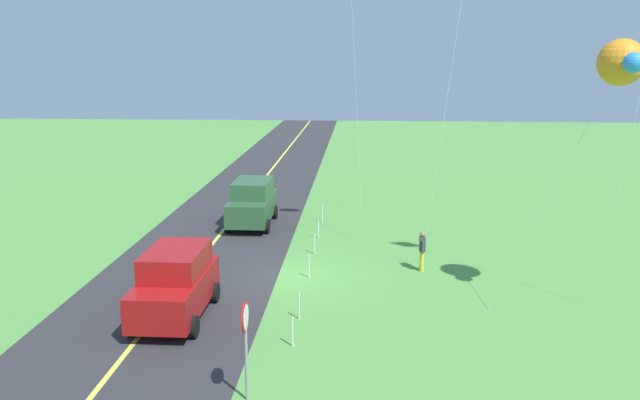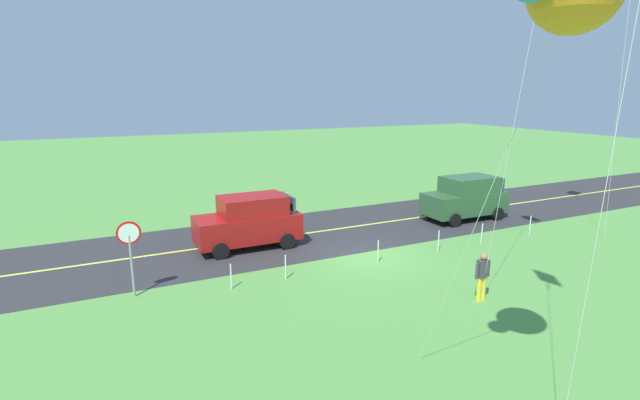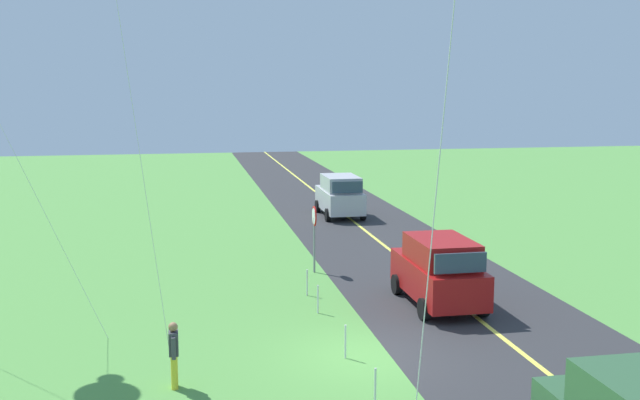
% 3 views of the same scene
% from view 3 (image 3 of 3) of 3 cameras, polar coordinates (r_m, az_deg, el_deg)
% --- Properties ---
extents(ground_plane, '(120.00, 120.00, 0.10)m').
position_cam_3_polar(ground_plane, '(19.80, 3.98, -12.12)').
color(ground_plane, '#549342').
extents(asphalt_road, '(120.00, 7.00, 0.00)m').
position_cam_3_polar(asphalt_road, '(21.11, 14.74, -10.90)').
color(asphalt_road, '#2D2D30').
rests_on(asphalt_road, ground).
extents(road_centre_stripe, '(120.00, 0.16, 0.00)m').
position_cam_3_polar(road_centre_stripe, '(21.11, 14.74, -10.89)').
color(road_centre_stripe, '#E5E04C').
rests_on(road_centre_stripe, asphalt_road).
extents(car_suv_foreground, '(4.40, 2.12, 2.24)m').
position_cam_3_polar(car_suv_foreground, '(23.99, 9.23, -5.44)').
color(car_suv_foreground, maroon).
rests_on(car_suv_foreground, ground).
extents(car_parked_east_far, '(4.40, 2.12, 2.24)m').
position_cam_3_polar(car_parked_east_far, '(39.74, 1.56, 0.37)').
color(car_parked_east_far, '#B7B7BC').
rests_on(car_parked_east_far, ground).
extents(stop_sign, '(0.76, 0.08, 2.56)m').
position_cam_3_polar(stop_sign, '(27.69, -0.45, -2.02)').
color(stop_sign, gray).
rests_on(stop_sign, ground).
extents(person_adult_near, '(0.58, 0.22, 1.60)m').
position_cam_3_polar(person_adult_near, '(17.85, -11.28, -11.55)').
color(person_adult_near, yellow).
rests_on(person_adult_near, ground).
extents(fence_post_2, '(0.05, 0.05, 0.90)m').
position_cam_3_polar(fence_post_2, '(16.75, 4.31, -14.32)').
color(fence_post_2, silver).
rests_on(fence_post_2, ground).
extents(fence_post_3, '(0.05, 0.05, 0.90)m').
position_cam_3_polar(fence_post_3, '(19.45, 1.98, -10.93)').
color(fence_post_3, silver).
rests_on(fence_post_3, ground).
extents(fence_post_4, '(0.05, 0.05, 0.90)m').
position_cam_3_polar(fence_post_4, '(23.08, -0.17, -7.71)').
color(fence_post_4, silver).
rests_on(fence_post_4, ground).
extents(fence_post_5, '(0.05, 0.05, 0.90)m').
position_cam_3_polar(fence_post_5, '(24.96, -1.01, -6.43)').
color(fence_post_5, silver).
rests_on(fence_post_5, ground).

